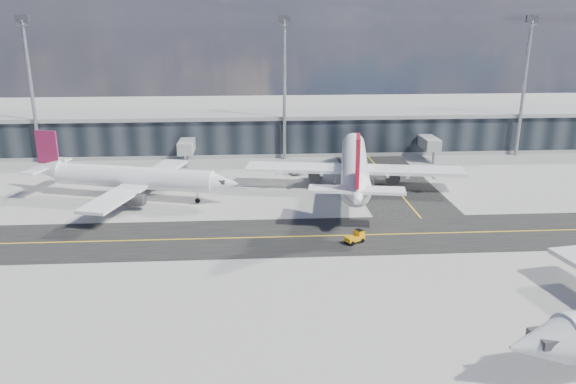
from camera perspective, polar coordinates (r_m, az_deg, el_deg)
name	(u,v)px	position (r m, az deg, el deg)	size (l,w,h in m)	color
ground	(306,248)	(72.57, 1.89, -5.70)	(300.00, 300.00, 0.00)	gray
taxiway_lanes	(326,219)	(82.93, 3.87, -2.73)	(180.00, 63.00, 0.03)	black
terminal_concourse	(283,133)	(124.01, -0.53, 5.98)	(152.00, 19.80, 8.80)	black
floodlight_masts	(284,84)	(115.40, -0.37, 10.93)	(102.50, 0.70, 28.90)	gray
airliner_af	(131,178)	(94.61, -15.66, 1.42)	(35.49, 30.56, 10.68)	white
airliner_redtail	(354,166)	(95.91, 6.77, 2.66)	(37.87, 44.22, 13.12)	white
baggage_tug	(356,237)	(74.49, 6.93, -4.52)	(2.85, 2.38, 1.62)	#FFA60D
service_van	(297,168)	(107.54, 0.93, 2.44)	(2.74, 5.94, 1.65)	white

